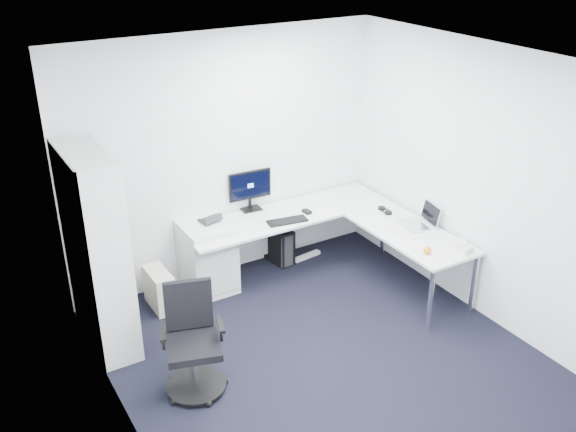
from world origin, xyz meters
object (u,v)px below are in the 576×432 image
task_chair (193,344)px  laptop (414,216)px  bookshelf (97,252)px  l_desk (303,254)px  monitor (250,190)px

task_chair → laptop: (2.73, 0.42, 0.34)m
task_chair → laptop: size_ratio=2.86×
bookshelf → task_chair: bearing=-68.4°
task_chair → l_desk: bearing=48.1°
l_desk → laptop: bearing=-32.2°
l_desk → monitor: bearing=115.4°
l_desk → monitor: 0.92m
monitor → l_desk: bearing=-60.8°
bookshelf → laptop: 3.24m
monitor → laptop: bearing=-40.4°
monitor → task_chair: bearing=-126.8°
task_chair → monitor: monitor is taller
task_chair → monitor: 2.26m
task_chair → laptop: task_chair is taller
bookshelf → laptop: size_ratio=5.71×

